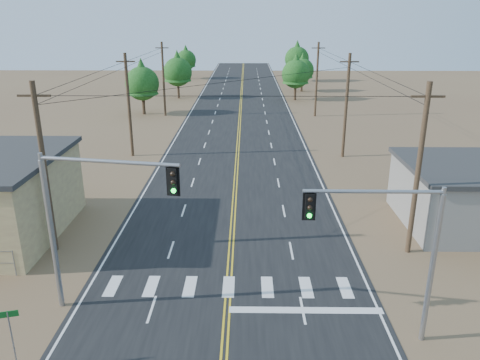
{
  "coord_description": "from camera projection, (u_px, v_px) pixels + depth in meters",
  "views": [
    {
      "loc": [
        0.87,
        -12.93,
        13.21
      ],
      "look_at": [
        0.5,
        14.75,
        3.5
      ],
      "focal_mm": 35.0,
      "sensor_mm": 36.0,
      "label": 1
    }
  ],
  "objects": [
    {
      "name": "utility_pole_left_far",
      "position": [
        164.0,
        79.0,
        64.08
      ],
      "size": [
        1.8,
        0.3,
        10.0
      ],
      "color": "#4C3826",
      "rests_on": "ground"
    },
    {
      "name": "utility_pole_right_mid",
      "position": [
        346.0,
        105.0,
        44.95
      ],
      "size": [
        1.8,
        0.3,
        10.0
      ],
      "color": "#4C3826",
      "rests_on": "ground"
    },
    {
      "name": "tree_left_near",
      "position": [
        142.0,
        80.0,
        65.23
      ],
      "size": [
        4.71,
        4.71,
        7.84
      ],
      "color": "#3F2D1E",
      "rests_on": "ground"
    },
    {
      "name": "signal_mast_left",
      "position": [
        85.0,
        209.0,
        20.59
      ],
      "size": [
        6.3,
        1.43,
        7.66
      ],
      "rotation": [
        0.0,
        0.0,
        -0.17
      ],
      "color": "gray",
      "rests_on": "ground"
    },
    {
      "name": "tree_left_mid",
      "position": [
        178.0,
        69.0,
        78.23
      ],
      "size": [
        4.79,
        4.79,
        7.98
      ],
      "color": "#3F2D1E",
      "rests_on": "ground"
    },
    {
      "name": "signal_mast_right",
      "position": [
        397.0,
        241.0,
        18.71
      ],
      "size": [
        5.54,
        0.41,
        7.01
      ],
      "rotation": [
        0.0,
        0.0,
        -0.01
      ],
      "color": "gray",
      "rests_on": "ground"
    },
    {
      "name": "street_sign",
      "position": [
        11.0,
        331.0,
        17.98
      ],
      "size": [
        0.77,
        0.23,
        2.66
      ],
      "rotation": [
        0.0,
        0.0,
        0.26
      ],
      "color": "gray",
      "rests_on": "ground"
    },
    {
      "name": "tree_left_far",
      "position": [
        186.0,
        58.0,
        103.16
      ],
      "size": [
        4.42,
        4.42,
        7.37
      ],
      "color": "#3F2D1E",
      "rests_on": "ground"
    },
    {
      "name": "road",
      "position": [
        237.0,
        162.0,
        44.88
      ],
      "size": [
        15.0,
        200.0,
        0.02
      ],
      "primitive_type": "cube",
      "color": "black",
      "rests_on": "ground"
    },
    {
      "name": "utility_pole_left_mid",
      "position": [
        129.0,
        105.0,
        45.21
      ],
      "size": [
        1.8,
        0.3,
        10.0
      ],
      "color": "#4C3826",
      "rests_on": "ground"
    },
    {
      "name": "tree_right_mid",
      "position": [
        302.0,
        68.0,
        85.5
      ],
      "size": [
        4.23,
        4.23,
        7.05
      ],
      "color": "#3F2D1E",
      "rests_on": "ground"
    },
    {
      "name": "utility_pole_right_far",
      "position": [
        317.0,
        79.0,
        63.82
      ],
      "size": [
        1.8,
        0.3,
        10.0
      ],
      "color": "#4C3826",
      "rests_on": "ground"
    },
    {
      "name": "utility_pole_right_near",
      "position": [
        418.0,
        170.0,
        26.08
      ],
      "size": [
        1.8,
        0.3,
        10.0
      ],
      "color": "#4C3826",
      "rests_on": "ground"
    },
    {
      "name": "tree_right_far",
      "position": [
        297.0,
        56.0,
        98.69
      ],
      "size": [
        5.12,
        5.12,
        8.53
      ],
      "color": "#3F2D1E",
      "rests_on": "ground"
    },
    {
      "name": "utility_pole_left_near",
      "position": [
        44.0,
        168.0,
        26.34
      ],
      "size": [
        1.8,
        0.3,
        10.0
      ],
      "color": "#4C3826",
      "rests_on": "ground"
    },
    {
      "name": "tree_right_near",
      "position": [
        296.0,
        71.0,
        76.55
      ],
      "size": [
        4.62,
        4.62,
        7.7
      ],
      "color": "#3F2D1E",
      "rests_on": "ground"
    }
  ]
}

